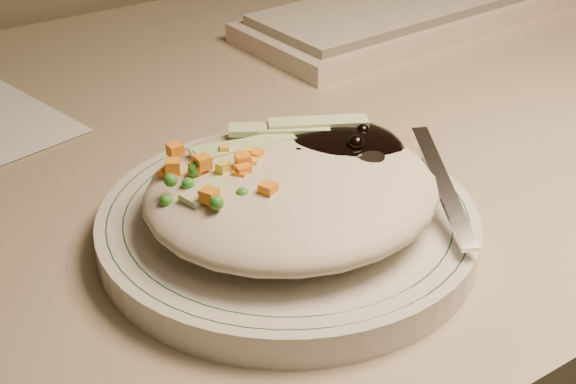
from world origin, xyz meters
TOP-DOWN VIEW (x-y plane):
  - desk at (0.00, 1.38)m, footprint 1.40×0.70m
  - plate at (-0.10, 1.21)m, footprint 0.25×0.25m
  - plate_rim at (-0.10, 1.21)m, footprint 0.24×0.24m
  - meal at (-0.10, 1.21)m, footprint 0.21×0.19m
  - keyboard at (0.27, 1.49)m, footprint 0.44×0.18m

SIDE VIEW (x-z plane):
  - desk at x=0.00m, z-range 0.17..0.91m
  - plate at x=-0.10m, z-range 0.74..0.76m
  - keyboard at x=0.27m, z-range 0.74..0.77m
  - plate_rim at x=-0.10m, z-range 0.76..0.76m
  - meal at x=-0.10m, z-range 0.76..0.81m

